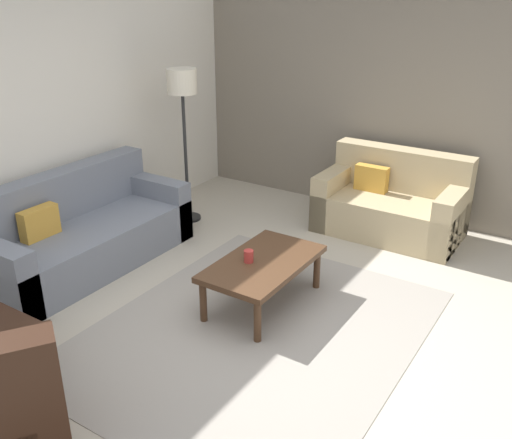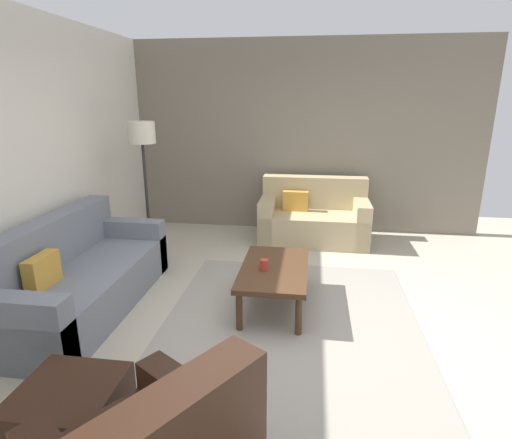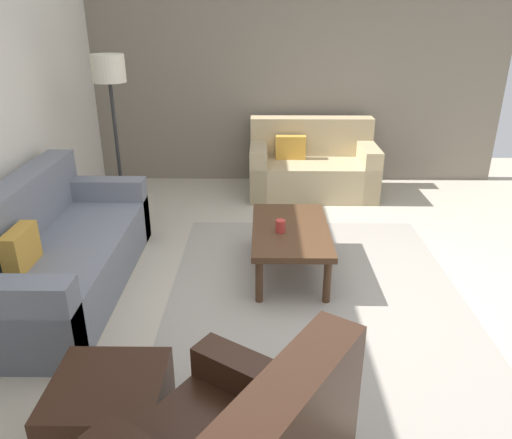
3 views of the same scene
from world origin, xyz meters
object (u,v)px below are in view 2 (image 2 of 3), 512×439
at_px(couch_main, 73,280).
at_px(cup, 264,265).
at_px(ottoman, 71,416).
at_px(coffee_table, 274,272).
at_px(couch_loveseat, 313,219).
at_px(lamp_standing, 143,147).

relative_size(couch_main, cup, 20.15).
bearing_deg(ottoman, cup, -27.39).
relative_size(ottoman, cup, 5.34).
distance_m(coffee_table, cup, 0.16).
bearing_deg(ottoman, coffee_table, -28.48).
distance_m(ottoman, coffee_table, 2.12).
xyz_separation_m(couch_loveseat, lamp_standing, (-0.97, 2.08, 1.11)).
xyz_separation_m(couch_loveseat, cup, (-2.15, 0.46, 0.16)).
relative_size(couch_main, ottoman, 3.77).
bearing_deg(cup, couch_main, 97.31).
height_order(ottoman, lamp_standing, lamp_standing).
xyz_separation_m(couch_main, coffee_table, (0.32, -1.91, 0.06)).
bearing_deg(couch_main, ottoman, -149.66).
distance_m(cup, lamp_standing, 2.22).
xyz_separation_m(couch_loveseat, coffee_table, (-2.07, 0.37, 0.06)).
bearing_deg(couch_loveseat, ottoman, 160.70).
bearing_deg(lamp_standing, coffee_table, -122.72).
height_order(couch_loveseat, cup, couch_loveseat).
distance_m(couch_main, coffee_table, 1.94).
distance_m(coffee_table, lamp_standing, 2.29).
xyz_separation_m(ottoman, lamp_standing, (2.96, 0.71, 1.21)).
height_order(coffee_table, lamp_standing, lamp_standing).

